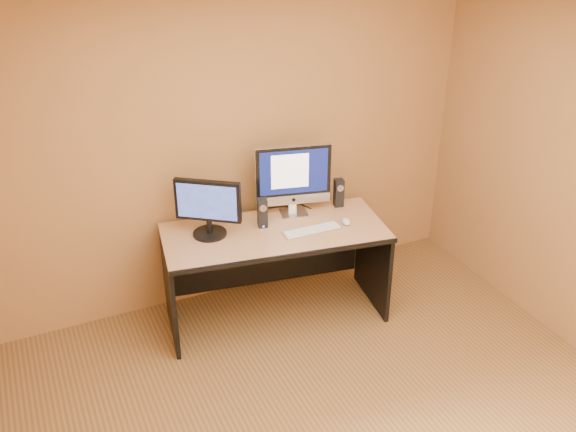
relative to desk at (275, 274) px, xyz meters
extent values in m
plane|color=white|center=(-0.11, -1.47, 2.21)|extent=(4.00, 4.00, 0.00)
cube|color=silver|center=(0.25, -0.12, 0.40)|extent=(0.45, 0.13, 0.02)
ellipsoid|color=silver|center=(0.55, -0.12, 0.41)|extent=(0.09, 0.12, 0.04)
cylinder|color=black|center=(0.37, 0.32, 0.39)|extent=(0.09, 0.22, 0.01)
cylinder|color=black|center=(0.23, 0.28, 0.39)|extent=(0.10, 0.17, 0.01)
camera|label=1|loc=(-1.68, -3.89, 2.73)|focal=40.00mm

